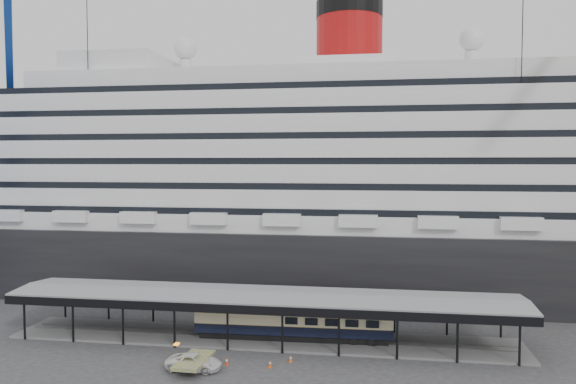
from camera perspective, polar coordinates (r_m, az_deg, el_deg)
name	(u,v)px	position (r m, az deg, el deg)	size (l,w,h in m)	color
ground	(253,355)	(59.50, -3.59, -16.17)	(200.00, 200.00, 0.00)	#333335
cruise_ship	(297,170)	(87.71, 0.96, 2.23)	(130.00, 30.00, 43.90)	black
platform_canopy	(263,318)	(63.46, -2.59, -12.70)	(56.00, 9.18, 5.30)	slate
port_truck	(194,362)	(55.94, -9.52, -16.68)	(2.43, 5.26, 1.46)	silver
pullman_carriage	(293,318)	(62.83, 0.54, -12.66)	(21.55, 3.36, 21.09)	black
traffic_cone_left	(227,361)	(56.84, -6.26, -16.72)	(0.47, 0.47, 0.74)	#E13D0C
traffic_cone_mid	(270,364)	(55.95, -1.84, -17.04)	(0.49, 0.49, 0.72)	#DA500C
traffic_cone_right	(291,359)	(57.31, 0.27, -16.56)	(0.39, 0.39, 0.69)	#EC5D0D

